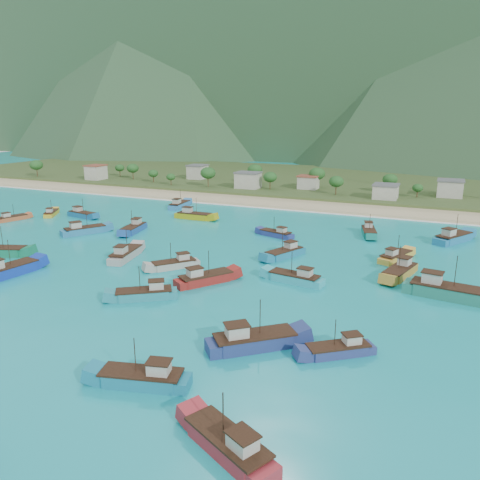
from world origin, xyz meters
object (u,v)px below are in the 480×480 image
at_px(boat_14, 276,234).
at_px(boat_22, 396,257).
at_px(boat_10, 295,279).
at_px(boat_30, 446,292).
at_px(boat_18, 0,252).
at_px(boat_26, 12,219).
at_px(boat_3, 143,379).
at_px(boat_32, 145,295).
at_px(boat_4, 134,229).
at_px(boat_9, 253,342).
at_px(boat_20, 175,265).
at_px(boat_25, 7,272).
at_px(boat_23, 51,214).
at_px(boat_21, 400,272).
at_px(boat_6, 82,215).
at_px(boat_7, 84,231).
at_px(boat_13, 229,446).
at_px(boat_29, 369,232).
at_px(boat_17, 180,205).
at_px(boat_11, 205,279).
at_px(boat_1, 126,255).
at_px(boat_16, 285,254).
at_px(boat_27, 453,238).
at_px(boat_8, 194,216).
at_px(boat_12, 339,350).

xyz_separation_m(boat_14, boat_22, (29.83, -8.79, 0.07)).
distance_m(boat_10, boat_30, 25.61).
relative_size(boat_18, boat_26, 1.34).
xyz_separation_m(boat_3, boat_32, (-14.90, 21.81, -0.02)).
bearing_deg(boat_4, boat_9, 127.25).
xyz_separation_m(boat_20, boat_25, (-26.57, -17.31, 0.30)).
xyz_separation_m(boat_18, boat_23, (-22.08, 36.85, -0.33)).
bearing_deg(boat_14, boat_25, 160.25).
distance_m(boat_9, boat_10, 26.42).
bearing_deg(boat_21, boat_6, 3.88).
height_order(boat_4, boat_22, boat_4).
height_order(boat_7, boat_21, boat_7).
distance_m(boat_13, boat_29, 87.19).
xyz_separation_m(boat_7, boat_26, (-30.32, 3.89, -0.26)).
bearing_deg(boat_25, boat_14, 60.33).
bearing_deg(boat_17, boat_18, -101.43).
xyz_separation_m(boat_11, boat_32, (-5.60, -10.61, -0.07)).
height_order(boat_1, boat_9, boat_9).
height_order(boat_16, boat_23, boat_16).
distance_m(boat_13, boat_17, 118.87).
bearing_deg(boat_26, boat_29, 29.14).
bearing_deg(boat_10, boat_27, -23.19).
bearing_deg(boat_3, boat_27, -36.10).
relative_size(boat_9, boat_22, 1.13).
distance_m(boat_14, boat_30, 48.32).
relative_size(boat_9, boat_11, 1.05).
distance_m(boat_16, boat_27, 43.65).
distance_m(boat_25, boat_27, 99.20).
bearing_deg(boat_10, boat_4, 76.94).
bearing_deg(boat_18, boat_4, 134.43).
relative_size(boat_1, boat_22, 1.14).
height_order(boat_4, boat_30, boat_30).
bearing_deg(boat_26, boat_6, 53.26).
bearing_deg(boat_21, boat_7, 13.29).
distance_m(boat_10, boat_13, 46.27).
bearing_deg(boat_26, boat_7, 7.84).
height_order(boat_8, boat_21, boat_8).
height_order(boat_4, boat_29, boat_4).
bearing_deg(boat_22, boat_18, -135.60).
xyz_separation_m(boat_8, boat_25, (-7.45, -59.38, 0.12)).
bearing_deg(boat_7, boat_1, 1.39).
relative_size(boat_8, boat_23, 1.29).
bearing_deg(boat_22, boat_14, -173.40).
xyz_separation_m(boat_17, boat_23, (-29.53, -26.81, -0.24)).
bearing_deg(boat_17, boat_12, -52.72).
relative_size(boat_10, boat_32, 1.05).
height_order(boat_21, boat_23, boat_21).
xyz_separation_m(boat_1, boat_12, (50.88, -23.32, -0.23)).
relative_size(boat_14, boat_16, 0.90).
xyz_separation_m(boat_20, boat_27, (51.25, 44.22, 0.26)).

